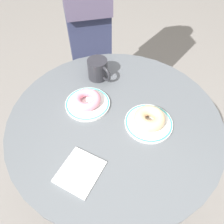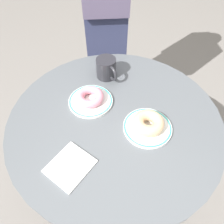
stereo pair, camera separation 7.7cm
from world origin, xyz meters
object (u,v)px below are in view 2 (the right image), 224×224
(plate_right, at_px, (147,127))
(person_figure, at_px, (105,16))
(plate_left, at_px, (91,101))
(coffee_mug, at_px, (107,68))
(cafe_table, at_px, (114,152))
(donut_glazed, at_px, (148,123))
(paper_napkin, at_px, (70,166))
(donut_pink_frosted, at_px, (89,97))

(plate_right, xyz_separation_m, person_figure, (-0.60, 0.48, 0.04))
(plate_left, height_order, coffee_mug, coffee_mug)
(coffee_mug, xyz_separation_m, person_figure, (-0.30, 0.35, 0.00))
(cafe_table, distance_m, plate_left, 0.30)
(donut_glazed, bearing_deg, plate_left, -172.90)
(person_figure, bearing_deg, donut_glazed, -38.61)
(cafe_table, xyz_separation_m, paper_napkin, (0.01, -0.24, 0.27))
(donut_pink_frosted, bearing_deg, cafe_table, 1.68)
(plate_left, distance_m, coffee_mug, 0.17)
(cafe_table, bearing_deg, person_figure, 133.02)
(plate_left, distance_m, person_figure, 0.62)
(person_figure, bearing_deg, plate_left, -55.25)
(donut_pink_frosted, xyz_separation_m, coffee_mug, (-0.05, 0.16, 0.02))
(paper_napkin, height_order, coffee_mug, coffee_mug)
(donut_pink_frosted, bearing_deg, coffee_mug, 106.13)
(plate_left, height_order, donut_pink_frosted, donut_pink_frosted)
(plate_right, bearing_deg, coffee_mug, 156.62)
(plate_left, distance_m, plate_right, 0.25)
(plate_right, distance_m, coffee_mug, 0.32)
(donut_pink_frosted, distance_m, paper_napkin, 0.28)
(plate_right, bearing_deg, donut_glazed, 180.00)
(plate_right, bearing_deg, plate_left, -172.90)
(person_figure, bearing_deg, donut_pink_frosted, -55.66)
(plate_left, xyz_separation_m, person_figure, (-0.35, 0.51, 0.04))
(paper_napkin, bearing_deg, coffee_mug, 114.58)
(cafe_table, height_order, coffee_mug, coffee_mug)
(donut_glazed, bearing_deg, coffee_mug, 156.62)
(cafe_table, height_order, plate_left, plate_left)
(donut_pink_frosted, xyz_separation_m, donut_glazed, (0.25, 0.04, 0.00))
(plate_right, height_order, coffee_mug, coffee_mug)
(cafe_table, xyz_separation_m, plate_right, (0.12, 0.03, 0.27))
(donut_glazed, bearing_deg, person_figure, 141.39)
(plate_right, bearing_deg, donut_pink_frosted, -171.85)
(donut_pink_frosted, height_order, person_figure, person_figure)
(donut_glazed, relative_size, paper_napkin, 0.85)
(plate_left, bearing_deg, donut_pink_frosted, -112.11)
(coffee_mug, bearing_deg, donut_glazed, -23.38)
(plate_left, bearing_deg, donut_glazed, 7.10)
(paper_napkin, relative_size, coffee_mug, 1.08)
(plate_left, xyz_separation_m, plate_right, (0.24, 0.03, -0.00))
(plate_right, relative_size, paper_napkin, 1.32)
(plate_right, relative_size, donut_glazed, 1.56)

